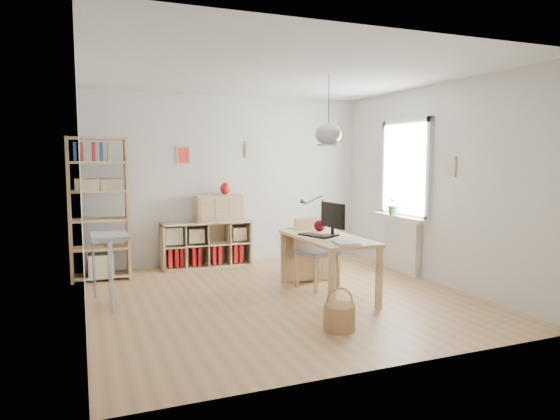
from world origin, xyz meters
name	(u,v)px	position (x,y,z in m)	size (l,w,h in m)	color
ground	(281,297)	(0.00, 0.00, 0.00)	(4.50, 4.50, 0.00)	tan
room_shell	(328,134)	(0.55, -0.15, 2.00)	(4.50, 4.50, 4.50)	silver
window_unit	(406,169)	(2.23, 0.60, 1.55)	(0.07, 1.16, 1.46)	white
radiator	(402,246)	(2.19, 0.60, 0.40)	(0.10, 0.80, 0.80)	silver
windowsill	(400,217)	(2.14, 0.60, 0.83)	(0.22, 1.20, 0.06)	silver
desk	(327,244)	(0.55, -0.15, 0.66)	(0.70, 1.50, 0.75)	tan
cube_shelf	(205,248)	(-0.47, 2.08, 0.30)	(1.40, 0.38, 0.72)	#CBAF86
tall_bookshelf	(98,203)	(-2.04, 1.80, 1.09)	(0.80, 0.38, 2.00)	tan
side_table	(104,250)	(-2.04, 0.35, 0.67)	(0.40, 0.55, 0.85)	#9D9D9F
chair	(315,248)	(0.59, 0.30, 0.52)	(0.55, 0.55, 0.92)	#9D9D9F
wicker_basket	(339,316)	(0.09, -1.31, 0.14)	(0.32, 0.32, 0.44)	#966C44
storage_chest	(311,261)	(0.81, 0.85, 0.23)	(0.84, 0.90, 0.70)	silver
monitor	(333,217)	(0.63, -0.13, 0.98)	(0.19, 0.47, 0.41)	black
keyboard	(315,235)	(0.41, -0.10, 0.76)	(0.17, 0.44, 0.02)	black
task_lamp	(312,208)	(0.63, 0.47, 1.04)	(0.40, 0.15, 0.42)	black
yarn_ball	(320,226)	(0.64, 0.25, 0.82)	(0.15, 0.15, 0.15)	#520B19
paper_tray	(346,243)	(0.48, -0.74, 0.77)	(0.25, 0.31, 0.03)	silver
drawer_chest	(219,208)	(-0.25, 2.04, 0.93)	(0.72, 0.33, 0.41)	#CBAF86
red_vase	(225,189)	(-0.14, 2.04, 1.23)	(0.16, 0.16, 0.19)	maroon
potted_plant	(394,204)	(2.12, 0.72, 1.02)	(0.29, 0.25, 0.32)	#286B29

